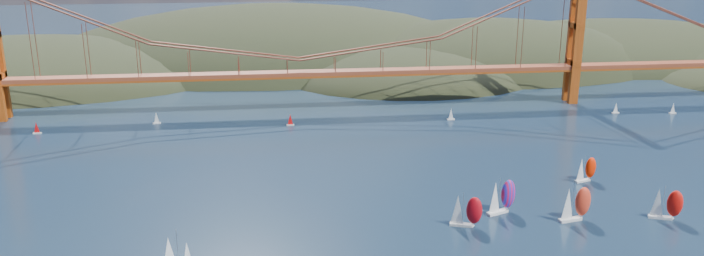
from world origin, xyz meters
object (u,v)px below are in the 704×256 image
object	(u,v)px
racer_0	(465,210)
racer_rwb	(501,196)
racer_3	(586,169)
racer_1	(575,203)
racer_2	(666,203)

from	to	relation	value
racer_0	racer_rwb	distance (m)	14.11
racer_3	racer_1	bearing A→B (deg)	-137.47
racer_3	racer_0	bearing A→B (deg)	-166.51
racer_3	racer_rwb	distance (m)	39.36
racer_3	racer_rwb	xyz separation A→B (m)	(-33.70, -20.32, 0.94)
racer_2	racer_3	distance (m)	30.65
racer_rwb	racer_0	bearing A→B (deg)	-171.37
racer_0	racer_1	bearing A→B (deg)	18.15
racer_0	racer_rwb	size ratio (longest dim) A/B	0.91
racer_3	racer_rwb	bearing A→B (deg)	-166.48
racer_rwb	racer_2	bearing A→B (deg)	-34.26
racer_2	racer_rwb	xyz separation A→B (m)	(-42.59, 9.01, 0.46)
racer_2	racer_3	xyz separation A→B (m)	(-8.90, 29.33, -0.49)
racer_1	racer_2	size ratio (longest dim) A/B	1.10
racer_2	racer_3	world-z (taller)	racer_2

